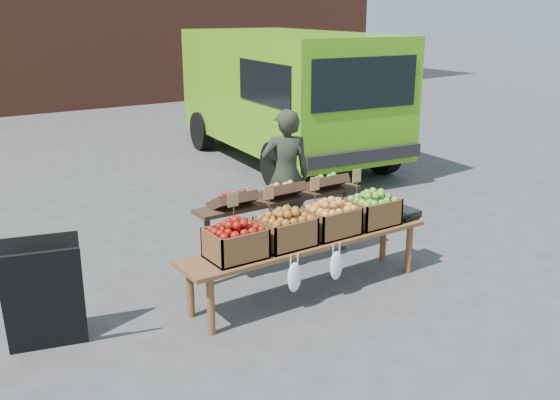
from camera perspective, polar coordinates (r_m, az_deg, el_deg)
ground at (r=6.53m, az=4.23°, el=-7.79°), size 80.00×80.00×0.00m
delivery_van at (r=11.56m, az=0.53°, el=9.30°), size 2.94×5.45×2.34m
vendor at (r=7.54m, az=0.54°, el=2.25°), size 0.70×0.60×1.62m
chalkboard_sign at (r=5.54m, az=-20.78°, el=-8.18°), size 0.70×0.50×0.96m
back_table at (r=6.79m, az=0.09°, el=-1.98°), size 2.10×0.44×1.04m
display_bench at (r=6.24m, az=2.59°, el=-6.08°), size 2.70×0.56×0.57m
crate_golden_apples at (r=5.66m, az=-4.09°, el=-3.97°), size 0.50×0.40×0.28m
crate_russet_pears at (r=5.94m, az=0.51°, el=-2.91°), size 0.50×0.40×0.28m
crate_red_apples at (r=6.25m, az=4.67°, el=-1.93°), size 0.50×0.40×0.28m
crate_green_apples at (r=6.59m, az=8.41°, el=-1.04°), size 0.50×0.40×0.28m
weighing_scale at (r=6.90m, az=10.98°, el=-1.20°), size 0.34×0.30×0.08m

